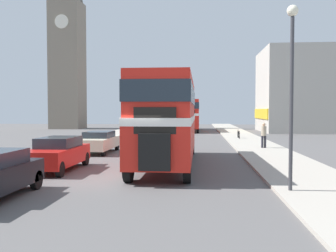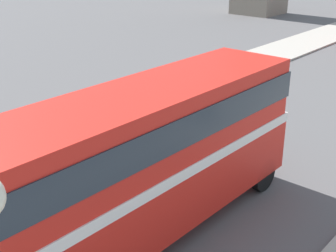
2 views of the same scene
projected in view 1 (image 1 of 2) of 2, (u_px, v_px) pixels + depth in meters
ground_plane at (131, 181)px, 14.13m from camera, size 120.00×120.00×0.00m
sidewalk_right at (315, 182)px, 13.57m from camera, size 3.50×120.00×0.12m
double_decker_bus at (168, 114)px, 18.29m from camera, size 2.49×11.17×4.16m
bus_distant at (189, 113)px, 48.89m from camera, size 2.51×11.16×4.04m
car_parked_mid at (58, 153)px, 16.68m from camera, size 1.68×4.25×1.48m
car_parked_far at (99, 141)px, 23.68m from camera, size 1.77×4.46×1.35m
pedestrian_walking at (264, 134)px, 25.66m from camera, size 0.35×0.35×1.71m
bicycle_on_pavement at (239, 134)px, 34.66m from camera, size 0.05×1.76×0.78m
street_lamp at (292, 70)px, 11.80m from camera, size 0.36×0.36×5.86m
church_tower at (67, 16)px, 55.47m from camera, size 4.64×4.64×32.75m
shop_building_block at (326, 91)px, 47.13m from camera, size 16.06×10.47×10.38m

